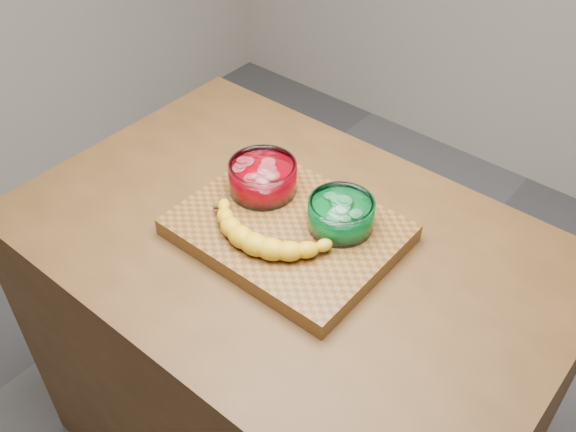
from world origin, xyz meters
The scene contains 5 objects.
counter centered at (0.00, 0.00, 0.45)m, with size 1.20×0.80×0.90m, color #513318.
cutting_board centered at (0.00, 0.00, 0.92)m, with size 0.45×0.35×0.04m, color brown.
bowl_red centered at (-0.11, 0.05, 0.97)m, with size 0.15×0.15×0.07m.
bowl_green centered at (0.09, 0.06, 0.97)m, with size 0.14×0.14×0.06m.
banana centered at (-0.01, -0.07, 0.96)m, with size 0.31×0.16×0.04m, color gold, non-canonical shape.
Camera 1 is at (0.64, -0.77, 1.85)m, focal length 40.00 mm.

